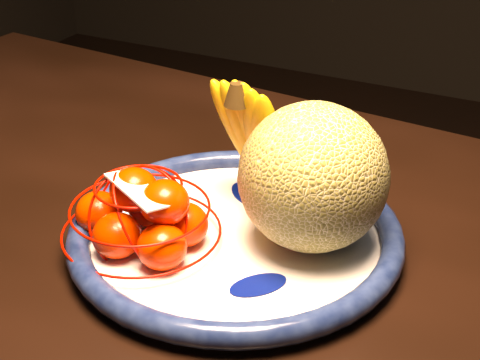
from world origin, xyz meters
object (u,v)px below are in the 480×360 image
at_px(fruit_bowl, 235,235).
at_px(dining_table, 212,344).
at_px(cantaloupe, 313,177).
at_px(banana_bunch, 255,132).
at_px(mandarin_bag, 143,217).

bearing_deg(fruit_bowl, dining_table, -85.80).
height_order(cantaloupe, banana_bunch, banana_bunch).
bearing_deg(fruit_bowl, banana_bunch, 102.20).
xyz_separation_m(dining_table, fruit_bowl, (-0.00, 0.06, 0.09)).
relative_size(cantaloupe, banana_bunch, 0.95).
xyz_separation_m(cantaloupe, banana_bunch, (-0.09, 0.05, 0.01)).
height_order(cantaloupe, mandarin_bag, cantaloupe).
bearing_deg(banana_bunch, mandarin_bag, -99.69).
bearing_deg(cantaloupe, banana_bunch, 147.91).
distance_m(dining_table, cantaloupe, 0.19).
bearing_deg(cantaloupe, dining_table, -127.38).
bearing_deg(banana_bunch, fruit_bowl, -64.00).
bearing_deg(fruit_bowl, cantaloupe, 19.09).
height_order(fruit_bowl, banana_bunch, banana_bunch).
relative_size(banana_bunch, mandarin_bag, 0.74).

